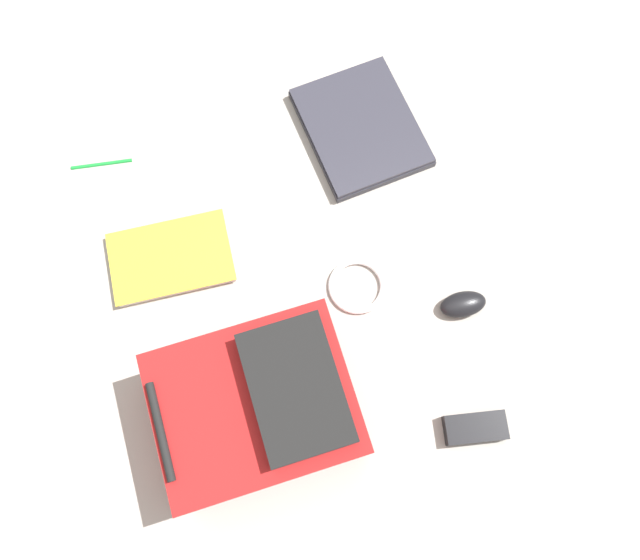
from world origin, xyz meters
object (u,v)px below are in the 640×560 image
object	(u,v)px
backpack	(259,405)
cable_coil	(357,286)
laptop	(361,127)
power_brick	(475,428)
book_red	(171,258)
pen_black	(101,163)
computer_mouse	(463,304)

from	to	relation	value
backpack	cable_coil	world-z (taller)	backpack
laptop	power_brick	world-z (taller)	power_brick
book_red	power_brick	size ratio (longest dim) A/B	2.23
backpack	pen_black	distance (m)	0.73
book_red	pen_black	size ratio (longest dim) A/B	1.97
backpack	computer_mouse	world-z (taller)	backpack
book_red	laptop	bearing A→B (deg)	-71.05
laptop	power_brick	distance (m)	0.76
cable_coil	laptop	bearing A→B (deg)	-20.44
pen_black	book_red	bearing A→B (deg)	-160.54
book_red	cable_coil	xyz separation A→B (m)	(-0.20, -0.39, -0.00)
laptop	book_red	bearing A→B (deg)	108.95
computer_mouse	pen_black	world-z (taller)	computer_mouse
power_brick	pen_black	distance (m)	1.07
laptop	cable_coil	size ratio (longest dim) A/B	2.53
computer_mouse	pen_black	xyz separation A→B (m)	(0.61, 0.70, -0.01)
power_brick	pen_black	xyz separation A→B (m)	(0.87, 0.63, -0.01)
computer_mouse	backpack	bearing A→B (deg)	105.13
power_brick	pen_black	world-z (taller)	power_brick
backpack	pen_black	bearing A→B (deg)	16.77
backpack	laptop	bearing A→B (deg)	-36.41
laptop	book_red	distance (m)	0.56
backpack	book_red	size ratio (longest dim) A/B	1.34
book_red	computer_mouse	distance (m)	0.68
backpack	power_brick	size ratio (longest dim) A/B	2.99
laptop	power_brick	xyz separation A→B (m)	(-0.76, 0.01, 0.00)
cable_coil	computer_mouse	bearing A→B (deg)	-119.30
laptop	power_brick	bearing A→B (deg)	179.45
cable_coil	power_brick	size ratio (longest dim) A/B	1.02
computer_mouse	power_brick	distance (m)	0.27
backpack	power_brick	distance (m)	0.46
power_brick	cable_coil	bearing A→B (deg)	19.52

